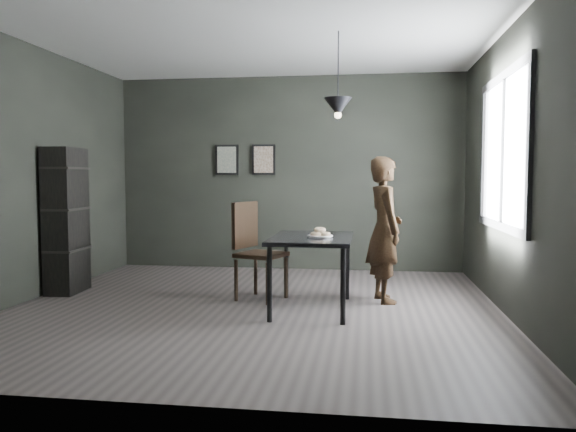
# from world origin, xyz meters

# --- Properties ---
(ground) EXTENTS (5.00, 5.00, 0.00)m
(ground) POSITION_xyz_m (0.00, 0.00, 0.00)
(ground) COLOR #332E2C
(ground) RESTS_ON ground
(back_wall) EXTENTS (5.00, 0.10, 2.80)m
(back_wall) POSITION_xyz_m (0.00, 2.50, 1.40)
(back_wall) COLOR black
(back_wall) RESTS_ON ground
(ceiling) EXTENTS (5.00, 5.00, 0.02)m
(ceiling) POSITION_xyz_m (0.00, 0.00, 2.80)
(ceiling) COLOR silver
(ceiling) RESTS_ON ground
(window_assembly) EXTENTS (0.04, 1.96, 1.56)m
(window_assembly) POSITION_xyz_m (2.47, 0.20, 1.60)
(window_assembly) COLOR white
(window_assembly) RESTS_ON ground
(cafe_table) EXTENTS (0.80, 1.20, 0.75)m
(cafe_table) POSITION_xyz_m (0.60, 0.00, 0.67)
(cafe_table) COLOR black
(cafe_table) RESTS_ON ground
(white_plate) EXTENTS (0.23, 0.23, 0.01)m
(white_plate) POSITION_xyz_m (0.69, -0.08, 0.76)
(white_plate) COLOR white
(white_plate) RESTS_ON cafe_table
(donut_pile) EXTENTS (0.20, 0.20, 0.09)m
(donut_pile) POSITION_xyz_m (0.69, -0.08, 0.79)
(donut_pile) COLOR beige
(donut_pile) RESTS_ON white_plate
(woman) EXTENTS (0.52, 0.65, 1.57)m
(woman) POSITION_xyz_m (1.34, 0.50, 0.78)
(woman) COLOR black
(woman) RESTS_ON ground
(wood_chair) EXTENTS (0.60, 0.60, 1.07)m
(wood_chair) POSITION_xyz_m (-0.09, 0.43, 0.61)
(wood_chair) COLOR black
(wood_chair) RESTS_ON ground
(shelf_unit) EXTENTS (0.35, 0.58, 1.68)m
(shelf_unit) POSITION_xyz_m (-2.32, 0.47, 0.84)
(shelf_unit) COLOR black
(shelf_unit) RESTS_ON ground
(pendant_lamp) EXTENTS (0.28, 0.28, 0.86)m
(pendant_lamp) POSITION_xyz_m (0.85, 0.10, 2.05)
(pendant_lamp) COLOR black
(pendant_lamp) RESTS_ON ground
(framed_print_left) EXTENTS (0.34, 0.04, 0.44)m
(framed_print_left) POSITION_xyz_m (-0.90, 2.47, 1.60)
(framed_print_left) COLOR black
(framed_print_left) RESTS_ON ground
(framed_print_right) EXTENTS (0.34, 0.04, 0.44)m
(framed_print_right) POSITION_xyz_m (-0.35, 2.47, 1.60)
(framed_print_right) COLOR black
(framed_print_right) RESTS_ON ground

